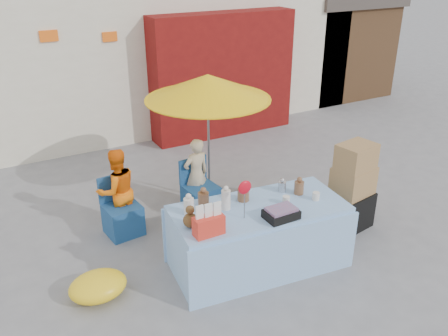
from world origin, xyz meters
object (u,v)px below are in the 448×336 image
vendor_orange (117,190)px  box_stack (352,189)px  market_table (258,236)px  chair_left (123,217)px  vendor_beige (196,175)px  umbrella (208,87)px  chair_right (200,197)px

vendor_orange → box_stack: size_ratio=0.95×
market_table → chair_left: 2.05m
market_table → vendor_orange: size_ratio=1.86×
chair_left → vendor_beige: vendor_beige is taller
market_table → umbrella: 2.38m
chair_left → box_stack: 3.33m
vendor_orange → box_stack: (2.98, -1.57, -0.02)m
market_table → chair_right: market_table is taller
market_table → chair_right: size_ratio=2.74×
box_stack → umbrella: bearing=129.7°
market_table → vendor_orange: bearing=133.0°
market_table → vendor_orange: (-1.28, 1.72, 0.19)m
chair_right → vendor_beige: (0.00, 0.13, 0.33)m
box_stack → chair_left: bearing=154.2°
chair_right → vendor_orange: vendor_orange is taller
vendor_orange → umbrella: bearing=179.4°
chair_right → vendor_orange: bearing=167.8°
vendor_beige → chair_left: bearing=0.0°
chair_left → vendor_beige: bearing=0.0°
chair_right → box_stack: bearing=-45.8°
umbrella → box_stack: umbrella is taller
umbrella → vendor_orange: bearing=-174.5°
umbrella → chair_left: bearing=-169.6°
chair_left → vendor_beige: 1.30m
chair_right → umbrella: size_ratio=0.41×
umbrella → chair_right: bearing=-136.7°
vendor_orange → market_table: bearing=120.6°
chair_left → chair_right: bearing=-6.1°
vendor_beige → umbrella: size_ratio=0.56×
chair_left → box_stack: bearing=-31.9°
market_table → umbrella: umbrella is taller
market_table → box_stack: 1.72m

